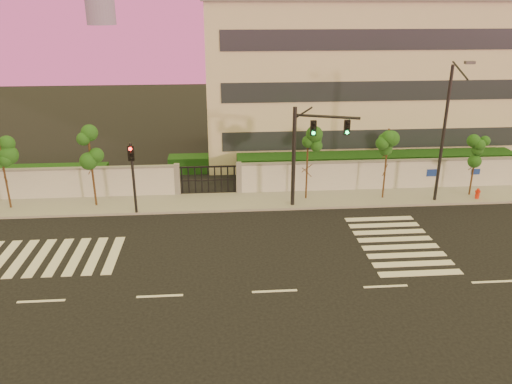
{
  "coord_description": "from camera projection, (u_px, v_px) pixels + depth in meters",
  "views": [
    {
      "loc": [
        -2.31,
        -18.81,
        11.9
      ],
      "look_at": [
        -0.35,
        6.0,
        2.41
      ],
      "focal_mm": 35.0,
      "sensor_mm": 36.0,
      "label": 1
    }
  ],
  "objects": [
    {
      "name": "institutional_building",
      "position": [
        354.0,
        77.0,
        40.88
      ],
      "size": [
        24.4,
        12.4,
        12.25
      ],
      "color": "beige",
      "rests_on": "ground"
    },
    {
      "name": "street_tree_d",
      "position": [
        308.0,
        149.0,
        30.81
      ],
      "size": [
        1.37,
        1.09,
        4.65
      ],
      "color": "#382314",
      "rests_on": "ground"
    },
    {
      "name": "street_tree_e",
      "position": [
        387.0,
        148.0,
        30.93
      ],
      "size": [
        1.31,
        1.04,
        4.67
      ],
      "color": "#382314",
      "rests_on": "ground"
    },
    {
      "name": "hedge_row",
      "position": [
        268.0,
        169.0,
        35.46
      ],
      "size": [
        41.0,
        4.25,
        1.8
      ],
      "color": "black",
      "rests_on": "ground"
    },
    {
      "name": "traffic_signal_main",
      "position": [
        307.0,
        145.0,
        29.65
      ],
      "size": [
        3.87,
        1.41,
        6.25
      ],
      "rotation": [
        0.0,
        0.0,
        -0.34
      ],
      "color": "black",
      "rests_on": "ground"
    },
    {
      "name": "streetlight_east",
      "position": [
        446.0,
        128.0,
        29.87
      ],
      "size": [
        0.53,
        2.15,
        8.94
      ],
      "color": "black",
      "rests_on": "ground"
    },
    {
      "name": "fire_hydrant",
      "position": [
        477.0,
        195.0,
        31.8
      ],
      "size": [
        0.33,
        0.31,
        0.84
      ],
      "rotation": [
        0.0,
        0.0,
        0.24
      ],
      "color": "red",
      "rests_on": "ground"
    },
    {
      "name": "road_markings",
      "position": [
        235.0,
        252.0,
        25.31
      ],
      "size": [
        57.0,
        7.62,
        0.02
      ],
      "color": "silver",
      "rests_on": "ground"
    },
    {
      "name": "street_tree_b",
      "position": [
        2.0,
        158.0,
        29.42
      ],
      "size": [
        1.42,
        1.13,
        4.45
      ],
      "color": "#382314",
      "rests_on": "ground"
    },
    {
      "name": "sidewalk",
      "position": [
        256.0,
        201.0,
        31.69
      ],
      "size": [
        60.0,
        3.0,
        0.15
      ],
      "primitive_type": "cube",
      "color": "gray",
      "rests_on": "ground"
    },
    {
      "name": "street_tree_c",
      "position": [
        90.0,
        151.0,
        29.66
      ],
      "size": [
        1.52,
        1.21,
        4.95
      ],
      "color": "#382314",
      "rests_on": "ground"
    },
    {
      "name": "street_tree_f",
      "position": [
        476.0,
        153.0,
        31.58
      ],
      "size": [
        1.37,
        1.09,
        4.04
      ],
      "color": "#382314",
      "rests_on": "ground"
    },
    {
      "name": "perimeter_wall",
      "position": [
        256.0,
        178.0,
        32.74
      ],
      "size": [
        60.0,
        0.36,
        2.2
      ],
      "color": "#B5B7BC",
      "rests_on": "ground"
    },
    {
      "name": "traffic_signal_secondary",
      "position": [
        133.0,
        170.0,
        28.86
      ],
      "size": [
        0.34,
        0.34,
        4.43
      ],
      "rotation": [
        0.0,
        0.0,
        -0.0
      ],
      "color": "black",
      "rests_on": "ground"
    },
    {
      "name": "ground",
      "position": [
        275.0,
        291.0,
        21.93
      ],
      "size": [
        120.0,
        120.0,
        0.0
      ],
      "primitive_type": "plane",
      "color": "black",
      "rests_on": "ground"
    }
  ]
}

